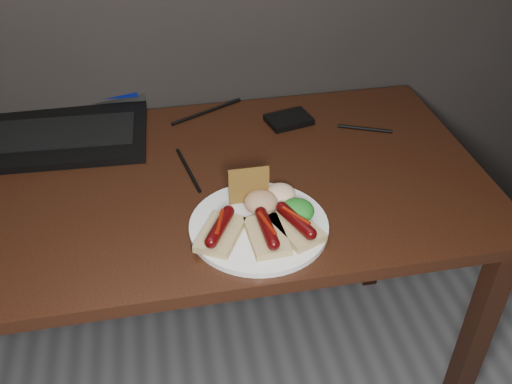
{
  "coord_description": "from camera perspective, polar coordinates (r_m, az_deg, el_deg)",
  "views": [
    {
      "loc": [
        -0.03,
        0.33,
        1.51
      ],
      "look_at": [
        0.15,
        1.22,
        0.82
      ],
      "focal_mm": 40.0,
      "sensor_mm": 36.0,
      "label": 1
    }
  ],
  "objects": [
    {
      "name": "bread_sausage_right",
      "position": [
        1.13,
        3.98,
        -3.31
      ],
      "size": [
        0.11,
        0.13,
        0.04
      ],
      "color": "#DEC182",
      "rests_on": "plate"
    },
    {
      "name": "laptop",
      "position": [
        1.54,
        -18.63,
        7.86
      ],
      "size": [
        0.42,
        0.39,
        0.25
      ],
      "color": "black",
      "rests_on": "desk"
    },
    {
      "name": "hard_drive",
      "position": [
        1.51,
        3.3,
        7.23
      ],
      "size": [
        0.13,
        0.1,
        0.02
      ],
      "primitive_type": "cube",
      "rotation": [
        0.0,
        0.0,
        0.23
      ],
      "color": "black",
      "rests_on": "desk"
    },
    {
      "name": "salsa_mound",
      "position": [
        1.18,
        0.52,
        -1.01
      ],
      "size": [
        0.07,
        0.07,
        0.04
      ],
      "primitive_type": "ellipsoid",
      "color": "maroon",
      "rests_on": "plate"
    },
    {
      "name": "coleslaw_mound",
      "position": [
        1.2,
        2.45,
        -0.19
      ],
      "size": [
        0.06,
        0.06,
        0.04
      ],
      "primitive_type": "ellipsoid",
      "color": "#F0E4D0",
      "rests_on": "plate"
    },
    {
      "name": "bread_sausage_center",
      "position": [
        1.11,
        1.11,
        -4.08
      ],
      "size": [
        0.08,
        0.12,
        0.04
      ],
      "color": "#DEC182",
      "rests_on": "plate"
    },
    {
      "name": "crispbread",
      "position": [
        1.18,
        -0.72,
        0.65
      ],
      "size": [
        0.09,
        0.01,
        0.08
      ],
      "primitive_type": "cube",
      "color": "olive",
      "rests_on": "plate"
    },
    {
      "name": "plate",
      "position": [
        1.16,
        0.28,
        -3.41
      ],
      "size": [
        0.3,
        0.3,
        0.01
      ],
      "primitive_type": "cylinder",
      "rotation": [
        0.0,
        0.0,
        -0.08
      ],
      "color": "white",
      "rests_on": "desk"
    },
    {
      "name": "bread_sausage_left",
      "position": [
        1.11,
        -3.6,
        -3.89
      ],
      "size": [
        0.12,
        0.13,
        0.04
      ],
      "color": "#DEC182",
      "rests_on": "plate"
    },
    {
      "name": "desk_cables",
      "position": [
        1.43,
        -7.83,
        4.99
      ],
      "size": [
        1.04,
        0.41,
        0.01
      ],
      "color": "black",
      "rests_on": "desk"
    },
    {
      "name": "desk",
      "position": [
        1.35,
        -7.41,
        -1.99
      ],
      "size": [
        1.4,
        0.7,
        0.75
      ],
      "color": "#371C0D",
      "rests_on": "ground"
    },
    {
      "name": "salad_greens",
      "position": [
        1.16,
        4.15,
        -1.87
      ],
      "size": [
        0.07,
        0.07,
        0.04
      ],
      "primitive_type": "ellipsoid",
      "color": "#145410",
      "rests_on": "plate"
    }
  ]
}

